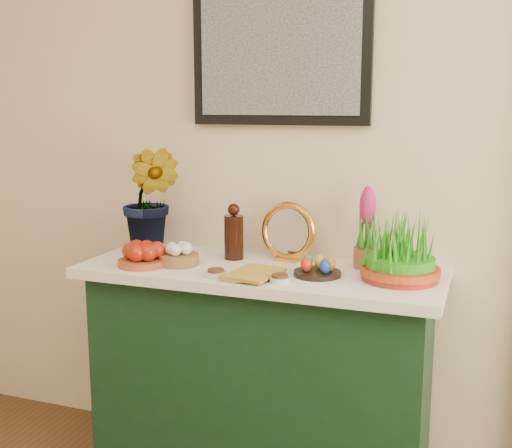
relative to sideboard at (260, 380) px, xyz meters
The scene contains 13 objects.
sideboard is the anchor object (origin of this frame).
tablecloth 0.45m from the sideboard, ahead, with size 1.40×0.55×0.04m, color white.
hyacinth_green 0.94m from the sideboard, 169.11° to the left, with size 0.30×0.25×0.60m, color #2B761C.
apple_bowl 0.69m from the sideboard, 162.65° to the right, with size 0.19×0.19×0.10m.
garlic_basket 0.60m from the sideboard, 167.39° to the right, with size 0.18×0.18×0.09m.
vinegar_cruet 0.59m from the sideboard, 147.65° to the left, with size 0.08×0.08×0.23m.
mirror 0.60m from the sideboard, 65.31° to the left, with size 0.25×0.09×0.24m.
book 0.50m from the sideboard, 112.86° to the right, with size 0.15×0.22×0.03m, color gold.
spice_dish_left 0.52m from the sideboard, 119.67° to the right, with size 0.08×0.08×0.03m.
spice_dish_right 0.53m from the sideboard, 52.36° to the right, with size 0.07×0.07×0.03m.
egg_plate 0.55m from the sideboard, 10.26° to the right, with size 0.20×0.20×0.07m.
hyacinth_pink 0.73m from the sideboard, 19.17° to the left, with size 0.10×0.10×0.32m.
wheatgrass_sabzeh 0.78m from the sideboard, ahead, with size 0.29×0.29×0.23m.
Camera 1 is at (0.63, -0.27, 1.51)m, focal length 45.00 mm.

